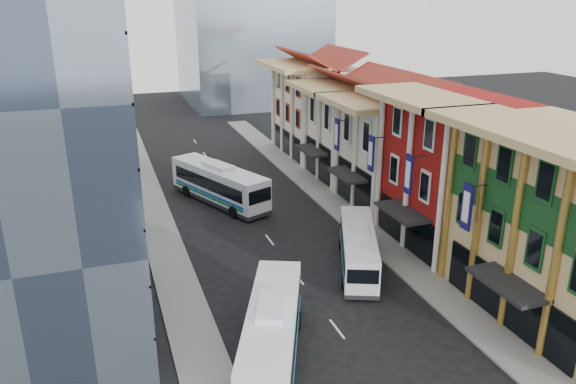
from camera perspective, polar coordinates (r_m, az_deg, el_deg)
name	(u,v)px	position (r m, az deg, el deg)	size (l,w,h in m)	color
sidewalk_right	(361,226)	(50.19, 7.43, -3.45)	(3.00, 90.00, 0.15)	slate
sidewalk_left	(167,254)	(45.72, -12.17, -6.14)	(3.00, 90.00, 0.15)	slate
shophouse_tan	(570,228)	(38.41, 26.72, -3.33)	(8.00, 14.00, 12.00)	#D5B77A
shophouse_red	(454,172)	(46.89, 16.51, 1.93)	(8.00, 10.00, 12.00)	maroon
shophouse_cream_near	(394,154)	(54.80, 10.76, 3.82)	(8.00, 9.00, 10.00)	white
shophouse_cream_mid	(354,133)	(62.50, 6.71, 5.97)	(8.00, 9.00, 10.00)	white
shophouse_cream_far	(318,111)	(71.76, 3.09, 8.26)	(8.00, 12.00, 11.00)	white
office_tower	(15,72)	(38.67, -25.98, 10.86)	(12.00, 26.00, 30.00)	#404E65
office_block_far	(62,122)	(62.52, -21.95, 6.57)	(10.00, 18.00, 14.00)	gray
bus_left_near	(272,333)	(31.92, -1.63, -14.11)	(2.74, 11.71, 3.76)	white
bus_left_far	(219,183)	(55.16, -7.01, 0.88)	(2.95, 12.59, 4.04)	silver
bus_right	(358,247)	(42.34, 7.15, -5.61)	(2.43, 10.36, 3.32)	silver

